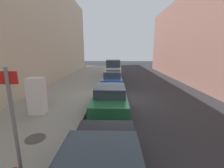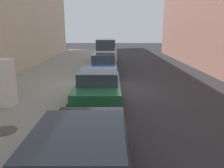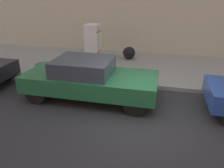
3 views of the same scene
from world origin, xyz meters
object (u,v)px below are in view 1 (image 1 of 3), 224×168
trash_bag (38,97)px  parked_sedan_green (110,97)px  discarded_refrigerator (37,96)px  parked_van_white (113,68)px  parked_hatchback_blue (112,78)px  street_sign_post (15,130)px

trash_bag → parked_sedan_green: 4.50m
trash_bag → parked_sedan_green: bearing=-8.2°
discarded_refrigerator → parked_van_white: 13.04m
parked_sedan_green → parked_hatchback_blue: (0.00, 5.77, 0.00)m
street_sign_post → trash_bag: size_ratio=4.38×
street_sign_post → parked_van_white: (1.69, 16.88, -0.65)m
trash_bag → street_sign_post: bearing=-65.4°
discarded_refrigerator → parked_van_white: (3.59, 12.53, -0.01)m
trash_bag → parked_hatchback_blue: (4.44, 5.14, 0.25)m
street_sign_post → trash_bag: street_sign_post is taller
discarded_refrigerator → parked_sedan_green: bearing=15.8°
parked_hatchback_blue → parked_van_white: parked_van_white is taller
discarded_refrigerator → street_sign_post: size_ratio=0.65×
discarded_refrigerator → trash_bag: 1.95m
discarded_refrigerator → street_sign_post: (1.90, -4.35, 0.64)m
street_sign_post → parked_hatchback_blue: size_ratio=0.67×
parked_sedan_green → parked_hatchback_blue: parked_hatchback_blue is taller
discarded_refrigerator → parked_van_white: size_ratio=0.39×
parked_hatchback_blue → parked_van_white: bearing=90.0°
street_sign_post → parked_sedan_green: size_ratio=0.63×
street_sign_post → parked_van_white: bearing=84.3°
discarded_refrigerator → parked_hatchback_blue: bearing=62.1°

